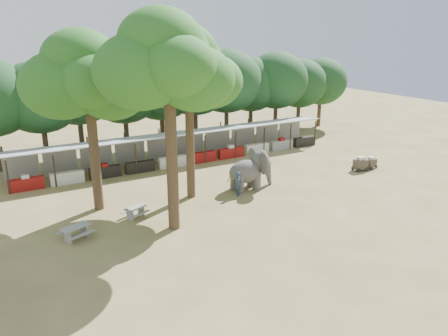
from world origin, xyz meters
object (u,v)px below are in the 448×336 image
elephant (251,170)px  picnic_table_near (76,231)px  cart_back (371,163)px  yard_tree_left (84,78)px  yard_tree_back (185,69)px  handler (238,184)px  picnic_table_far (135,211)px  yard_tree_center (164,63)px  cart_front (361,164)px

elephant → picnic_table_near: 12.79m
picnic_table_near → cart_back: 23.79m
yard_tree_left → yard_tree_back: bearing=-9.5°
elephant → handler: elephant is taller
handler → cart_back: size_ratio=1.53×
picnic_table_near → cart_back: (23.76, 1.16, -0.01)m
elephant → picnic_table_far: (-8.86, -0.89, -0.93)m
yard_tree_center → picnic_table_far: bearing=119.5°
yard_tree_left → yard_tree_center: bearing=-59.0°
yard_tree_left → yard_tree_back: 6.09m
yard_tree_left → handler: size_ratio=6.55×
yard_tree_left → cart_front: size_ratio=8.48×
picnic_table_near → cart_front: bearing=-18.1°
yard_tree_left → picnic_table_far: bearing=-57.8°
yard_tree_back → elephant: (4.55, -0.80, -7.18)m
yard_tree_back → picnic_table_far: 9.33m
yard_tree_back → yard_tree_center: bearing=-126.9°
handler → picnic_table_far: (-7.35, -0.09, -0.41)m
yard_tree_back → picnic_table_near: bearing=-160.3°
yard_tree_center → picnic_table_near: size_ratio=6.30×
elephant → picnic_table_far: bearing=-172.7°
handler → picnic_table_near: (-11.08, -1.28, -0.34)m
cart_front → cart_back: 1.18m
elephant → yard_tree_center: bearing=-155.4°
yard_tree_left → cart_back: size_ratio=9.99×
yard_tree_center → elephant: bearing=23.0°
yard_tree_left → picnic_table_near: (-2.04, -3.88, -7.70)m
elephant → cart_front: elephant is taller
picnic_table_near → cart_back: cart_back is taller
cart_back → cart_front: bearing=171.7°
cart_back → picnic_table_near: bearing=174.3°
yard_tree_back → cart_front: yard_tree_back is taller
yard_tree_back → cart_back: size_ratio=10.30×
picnic_table_near → picnic_table_far: bearing=-3.3°
picnic_table_near → cart_front: cart_front is taller
yard_tree_back → picnic_table_near: (-8.04, -2.88, -8.04)m
handler → cart_back: handler is taller
handler → cart_back: (12.67, -0.12, -0.35)m
yard_tree_left → picnic_table_near: size_ratio=5.76×
yard_tree_center → cart_front: (17.53, 2.28, -8.64)m
yard_tree_left → cart_back: yard_tree_left is taller
yard_tree_left → handler: yard_tree_left is taller
yard_tree_center → handler: size_ratio=7.15×
yard_tree_center → cart_front: bearing=7.4°
yard_tree_back → cart_back: bearing=-6.2°
cart_front → picnic_table_near: bearing=-167.6°
picnic_table_far → yard_tree_left: bearing=98.6°
handler → picnic_table_far: handler is taller
picnic_table_near → yard_tree_center: bearing=-33.5°
yard_tree_back → handler: yard_tree_back is taller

